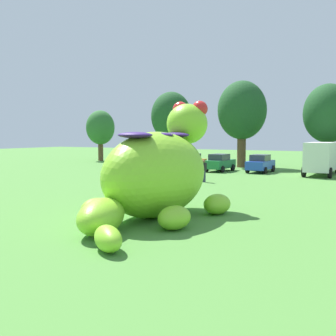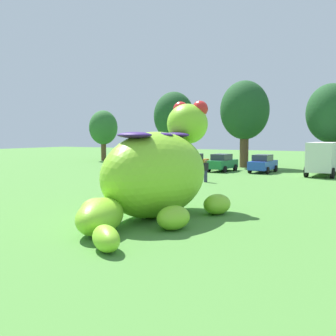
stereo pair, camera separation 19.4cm
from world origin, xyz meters
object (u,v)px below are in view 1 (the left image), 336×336
at_px(box_truck, 322,157).
at_px(car_green, 220,163).
at_px(car_orange, 191,162).
at_px(car_blue, 260,163).
at_px(spectator_mid_field, 204,171).
at_px(spectator_by_cars, 108,169).
at_px(giant_inflatable_creature, 157,173).

bearing_deg(box_truck, car_green, -177.05).
height_order(car_orange, car_blue, same).
bearing_deg(car_green, box_truck, 2.95).
height_order(car_blue, box_truck, box_truck).
relative_size(box_truck, spectator_mid_field, 3.76).
bearing_deg(car_green, spectator_mid_field, -75.34).
xyz_separation_m(box_truck, spectator_by_cars, (-14.44, -12.17, -0.75)).
xyz_separation_m(car_green, spectator_by_cars, (-4.92, -11.68, -0.01)).
bearing_deg(spectator_mid_field, box_truck, 54.55).
bearing_deg(giant_inflatable_creature, car_orange, 112.10).
distance_m(car_blue, spectator_mid_field, 10.19).
height_order(car_blue, spectator_by_cars, car_blue).
bearing_deg(car_blue, spectator_mid_field, -98.20).
bearing_deg(spectator_mid_field, car_orange, 121.44).
xyz_separation_m(box_truck, spectator_mid_field, (-7.05, -9.90, -0.75)).
height_order(car_green, spectator_mid_field, car_green).
height_order(giant_inflatable_creature, box_truck, giant_inflatable_creature).
xyz_separation_m(car_blue, spectator_by_cars, (-8.84, -12.35, -0.01)).
relative_size(car_blue, spectator_by_cars, 2.42).
xyz_separation_m(car_orange, box_truck, (12.32, 1.28, 0.74)).
distance_m(car_green, car_blue, 3.97).
bearing_deg(car_green, car_orange, -164.29).
relative_size(giant_inflatable_creature, car_green, 2.46).
distance_m(car_green, box_truck, 9.56).
relative_size(spectator_mid_field, spectator_by_cars, 1.00).
bearing_deg(car_blue, car_orange, -167.74).
bearing_deg(box_truck, spectator_mid_field, -125.45).
distance_m(giant_inflatable_creature, spectator_by_cars, 15.56).
height_order(spectator_mid_field, spectator_by_cars, same).
xyz_separation_m(car_green, car_blue, (3.92, 0.67, 0.00)).
bearing_deg(giant_inflatable_creature, spectator_mid_field, 105.23).
bearing_deg(spectator_mid_field, car_blue, 81.80).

